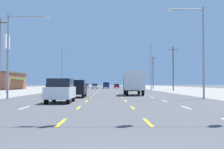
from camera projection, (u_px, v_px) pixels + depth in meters
ground_plane at (107, 90)px, 71.25m from camera, size 572.00×572.00×0.00m
lot_apron_left at (0, 90)px, 70.85m from camera, size 28.00×440.00×0.01m
lot_apron_right at (212, 90)px, 71.65m from camera, size 28.00×440.00×0.01m
lane_markings at (107, 88)px, 109.73m from camera, size 10.64×227.60×0.01m
signal_span_wire at (104, 6)px, 14.05m from camera, size 27.58×0.53×8.54m
suv_inner_left_nearest at (61, 90)px, 25.01m from camera, size 1.98×4.90×1.98m
suv_inner_left_near at (77, 88)px, 34.78m from camera, size 1.98×4.90×1.98m
hatchback_far_left_mid at (53, 90)px, 40.30m from camera, size 1.72×3.90×1.54m
box_truck_inner_right_midfar at (133, 82)px, 41.23m from camera, size 2.40×7.20×3.23m
hatchback_inner_left_far at (95, 86)px, 93.36m from camera, size 1.72×3.90×1.54m
suv_center_turn_farther at (106, 85)px, 97.11m from camera, size 1.98×4.90×1.98m
sedan_far_left_farthest at (86, 86)px, 102.02m from camera, size 1.80×4.50×1.46m
sedan_inner_right_distant_a at (117, 86)px, 105.05m from camera, size 1.80×4.50×1.46m
pole_sign_left_row_1 at (7, 49)px, 48.12m from camera, size 0.24×2.06×9.29m
streetlight_left_row_0 at (13, 49)px, 31.42m from camera, size 4.36×0.26×8.80m
streetlight_right_row_0 at (200, 45)px, 31.75m from camera, size 3.94×0.26×9.62m
streetlight_left_row_1 at (64, 66)px, 69.29m from camera, size 3.60×0.26×9.69m
streetlight_right_row_1 at (149, 64)px, 69.62m from camera, size 4.93×0.26×10.55m
utility_pole_right_row_1 at (173, 68)px, 66.01m from camera, size 2.20×0.26×9.55m
utility_pole_right_row_2 at (153, 72)px, 91.97m from camera, size 2.20×0.26×9.79m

